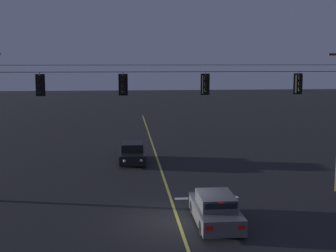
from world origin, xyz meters
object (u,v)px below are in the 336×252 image
object	(u,v)px
car_oncoming_lead	(132,153)
traffic_light_centre	(206,84)
traffic_light_leftmost	(40,85)
traffic_light_right_inner	(299,84)
traffic_light_left_inner	(123,85)
car_waiting_near_lane	(215,210)

from	to	relation	value
car_oncoming_lead	traffic_light_centre	bearing A→B (deg)	-66.22
traffic_light_leftmost	car_oncoming_lead	size ratio (longest dim) A/B	0.28
traffic_light_right_inner	car_oncoming_lead	world-z (taller)	traffic_light_right_inner
traffic_light_leftmost	traffic_light_centre	size ratio (longest dim) A/B	1.00
traffic_light_leftmost	traffic_light_left_inner	bearing A→B (deg)	0.00
car_waiting_near_lane	car_oncoming_lead	size ratio (longest dim) A/B	0.98
traffic_light_leftmost	car_oncoming_lead	world-z (taller)	traffic_light_leftmost
traffic_light_centre	traffic_light_leftmost	bearing A→B (deg)	180.00
traffic_light_leftmost	traffic_light_left_inner	size ratio (longest dim) A/B	1.00
traffic_light_left_inner	car_waiting_near_lane	size ratio (longest dim) A/B	0.28
traffic_light_leftmost	car_oncoming_lead	bearing A→B (deg)	60.75
car_oncoming_lead	traffic_light_right_inner	bearing A→B (deg)	-44.07
traffic_light_centre	car_waiting_near_lane	distance (m)	6.94
car_waiting_near_lane	traffic_light_leftmost	bearing A→B (deg)	151.49
traffic_light_leftmost	traffic_light_centre	world-z (taller)	same
traffic_light_left_inner	traffic_light_leftmost	bearing A→B (deg)	180.00
traffic_light_right_inner	traffic_light_leftmost	bearing A→B (deg)	180.00
traffic_light_left_inner	traffic_light_right_inner	xyz separation A→B (m)	(9.32, 0.00, 0.00)
traffic_light_leftmost	car_waiting_near_lane	xyz separation A→B (m)	(8.20, -4.45, -5.31)
traffic_light_leftmost	car_waiting_near_lane	world-z (taller)	traffic_light_leftmost
traffic_light_left_inner	car_oncoming_lead	bearing A→B (deg)	86.25
traffic_light_left_inner	traffic_light_centre	bearing A→B (deg)	0.00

